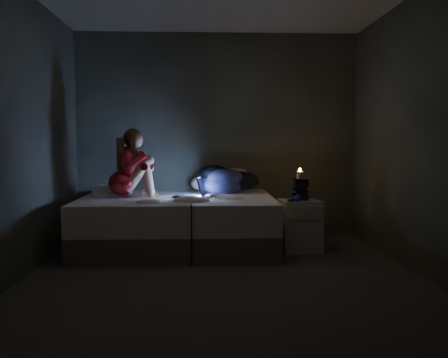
{
  "coord_description": "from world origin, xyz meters",
  "views": [
    {
      "loc": [
        -0.17,
        -4.38,
        1.23
      ],
      "look_at": [
        0.05,
        1.0,
        0.8
      ],
      "focal_mm": 38.91,
      "sensor_mm": 36.0,
      "label": 1
    }
  ],
  "objects": [
    {
      "name": "wall_right",
      "position": [
        1.81,
        0.0,
        1.3
      ],
      "size": [
        0.02,
        3.8,
        2.6
      ],
      "primitive_type": "cube",
      "color": "#2F3228",
      "rests_on": "ground"
    },
    {
      "name": "candle",
      "position": [
        0.9,
        0.97,
        0.83
      ],
      "size": [
        0.07,
        0.07,
        0.08
      ],
      "primitive_type": "cylinder",
      "color": "beige",
      "rests_on": "book_stack"
    },
    {
      "name": "pillow",
      "position": [
        -1.24,
        1.3,
        0.65
      ],
      "size": [
        0.41,
        0.29,
        0.12
      ],
      "primitive_type": "cube",
      "color": "white",
      "rests_on": "bed"
    },
    {
      "name": "book_stack",
      "position": [
        0.9,
        0.97,
        0.68
      ],
      "size": [
        0.19,
        0.25,
        0.22
      ],
      "primitive_type": null,
      "color": "black",
      "rests_on": "nightstand"
    },
    {
      "name": "woman",
      "position": [
        -1.08,
        1.06,
        0.98
      ],
      "size": [
        0.54,
        0.41,
        0.77
      ],
      "primitive_type": null,
      "rotation": [
        0.0,
        0.0,
        0.22
      ],
      "color": "maroon",
      "rests_on": "bed"
    },
    {
      "name": "clothes_pile",
      "position": [
        0.05,
        1.48,
        0.77
      ],
      "size": [
        0.65,
        0.55,
        0.35
      ],
      "primitive_type": null,
      "rotation": [
        0.0,
        0.0,
        -0.14
      ],
      "color": "navy",
      "rests_on": "bed"
    },
    {
      "name": "nightstand",
      "position": [
        0.89,
        0.9,
        0.28
      ],
      "size": [
        0.46,
        0.42,
        0.57
      ],
      "primitive_type": "cube",
      "rotation": [
        0.0,
        0.0,
        0.09
      ],
      "color": "beige",
      "rests_on": "ground"
    },
    {
      "name": "phone",
      "position": [
        0.77,
        0.84,
        0.58
      ],
      "size": [
        0.12,
        0.16,
        0.01
      ],
      "primitive_type": "cube",
      "rotation": [
        0.0,
        0.0,
        -0.38
      ],
      "color": "black",
      "rests_on": "nightstand"
    },
    {
      "name": "bed",
      "position": [
        -0.47,
        1.1,
        0.3
      ],
      "size": [
        2.15,
        1.61,
        0.59
      ],
      "primitive_type": null,
      "color": "silver",
      "rests_on": "ground"
    },
    {
      "name": "blue_orb",
      "position": [
        0.83,
        0.79,
        0.61
      ],
      "size": [
        0.08,
        0.08,
        0.08
      ],
      "primitive_type": "sphere",
      "color": "navy",
      "rests_on": "nightstand"
    },
    {
      "name": "wall_front",
      "position": [
        0.0,
        -1.91,
        1.3
      ],
      "size": [
        3.6,
        0.02,
        2.6
      ],
      "primitive_type": "cube",
      "color": "#2F3228",
      "rests_on": "ground"
    },
    {
      "name": "wall_back",
      "position": [
        0.0,
        1.91,
        1.3
      ],
      "size": [
        3.6,
        0.02,
        2.6
      ],
      "primitive_type": "cube",
      "color": "#2F3228",
      "rests_on": "ground"
    },
    {
      "name": "floor",
      "position": [
        0.0,
        0.0,
        -0.01
      ],
      "size": [
        3.6,
        3.8,
        0.02
      ],
      "primitive_type": "cube",
      "color": "#2B2725",
      "rests_on": "ground"
    },
    {
      "name": "wall_left",
      "position": [
        -1.81,
        0.0,
        1.3
      ],
      "size": [
        0.02,
        3.8,
        2.6
      ],
      "primitive_type": "cube",
      "color": "#2F3228",
      "rests_on": "ground"
    },
    {
      "name": "laptop",
      "position": [
        -0.34,
        1.06,
        0.71
      ],
      "size": [
        0.37,
        0.29,
        0.24
      ],
      "primitive_type": null,
      "rotation": [
        0.0,
        0.0,
        -0.17
      ],
      "color": "black",
      "rests_on": "bed"
    }
  ]
}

